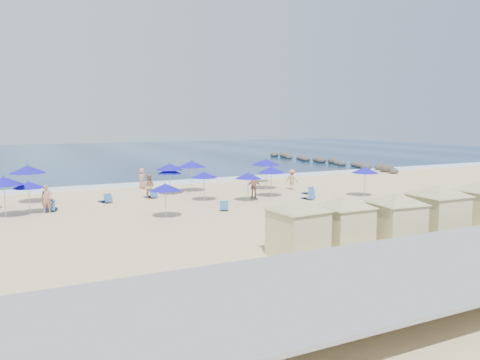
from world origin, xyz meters
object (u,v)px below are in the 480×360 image
umbrella_4 (170,167)px  beachgoer_3 (292,180)px  beachgoer_1 (149,186)px  beachgoer_4 (142,178)px  umbrella_6 (248,176)px  umbrella_11 (365,170)px  cabana_3 (438,205)px  umbrella_12 (28,185)px  umbrella_2 (28,169)px  umbrella_13 (169,171)px  beachgoer_0 (47,199)px  rock_jetty (325,161)px  umbrella_1 (4,181)px  umbrella_8 (271,170)px  beachgoer_2 (254,187)px  cabana_0 (298,220)px  trash_bin (337,217)px  cabana_2 (396,213)px  cabana_1 (345,216)px  umbrella_7 (192,164)px  umbrella_9 (262,163)px  umbrella_3 (165,187)px  umbrella_5 (204,175)px  umbrella_10 (266,162)px

umbrella_4 → beachgoer_3: bearing=-12.2°
beachgoer_1 → beachgoer_4: beachgoer_1 is taller
umbrella_6 → umbrella_11: (8.77, -2.01, 0.16)m
cabana_3 → beachgoer_4: size_ratio=2.67×
umbrella_12 → umbrella_2: bearing=88.1°
umbrella_13 → cabana_3: bearing=-68.3°
beachgoer_0 → beachgoer_1: (7.11, 2.69, 0.01)m
rock_jetty → umbrella_1: size_ratio=10.65×
beachgoer_0 → umbrella_8: bearing=-0.9°
beachgoer_1 → beachgoer_2: 7.68m
beachgoer_0 → beachgoer_1: beachgoer_1 is taller
cabana_0 → umbrella_1: cabana_0 is taller
trash_bin → umbrella_8: umbrella_8 is taller
umbrella_13 → beachgoer_3: size_ratio=1.25×
cabana_2 → beachgoer_1: bearing=110.2°
cabana_3 → beachgoer_0: cabana_3 is taller
cabana_1 → umbrella_7: bearing=90.4°
rock_jetty → cabana_1: (-24.38, -34.15, 1.14)m
trash_bin → beachgoer_2: 9.74m
umbrella_7 → beachgoer_3: (7.76, -2.54, -1.38)m
umbrella_9 → beachgoer_4: bearing=175.6°
umbrella_4 → beachgoer_1: 2.53m
cabana_3 → umbrella_7: size_ratio=1.80×
trash_bin → umbrella_3: size_ratio=0.41×
cabana_0 → cabana_2: cabana_0 is taller
rock_jetty → beachgoer_3: (-16.74, -17.98, 0.49)m
umbrella_1 → umbrella_11: (24.03, -3.37, -0.18)m
umbrella_1 → umbrella_12: (1.31, 0.52, -0.36)m
umbrella_12 → umbrella_5: bearing=-2.0°
cabana_3 → umbrella_9: size_ratio=2.21×
umbrella_1 → beachgoer_0: umbrella_1 is taller
umbrella_5 → umbrella_10: bearing=23.3°
umbrella_1 → beachgoer_3: size_ratio=1.47×
umbrella_13 → rock_jetty: bearing=31.2°
cabana_1 → rock_jetty: bearing=54.5°
cabana_2 → umbrella_5: bearing=102.8°
rock_jetty → umbrella_11: (-13.76, -23.35, 1.63)m
rock_jetty → umbrella_10: 25.30m
umbrella_9 → umbrella_13: bearing=-161.2°
umbrella_9 → umbrella_13: (-9.89, -3.37, 0.02)m
beachgoer_1 → cabana_1: bearing=134.9°
cabana_0 → beachgoer_3: size_ratio=2.53×
umbrella_5 → beachgoer_2: bearing=-7.0°
umbrella_12 → cabana_3: bearing=-41.2°
beachgoer_3 → umbrella_10: bearing=26.0°
beachgoer_3 → umbrella_2: bearing=46.1°
umbrella_10 → umbrella_13: 8.00m
cabana_0 → umbrella_6: (4.29, 12.80, 0.28)m
umbrella_1 → umbrella_7: umbrella_7 is taller
umbrella_10 → rock_jetty: bearing=42.4°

